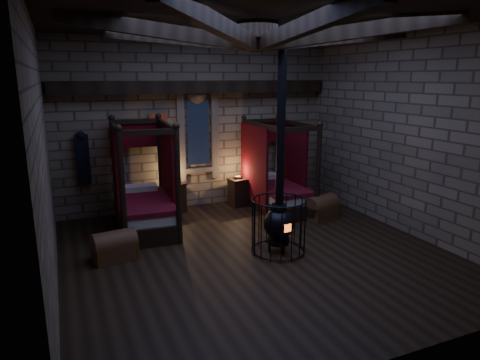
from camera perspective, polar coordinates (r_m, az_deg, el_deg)
name	(u,v)px	position (r m, az deg, el deg)	size (l,w,h in m)	color
room	(255,50)	(7.73, 2.00, 16.93)	(7.02, 7.02, 4.29)	black
bed_left	(145,203)	(9.67, -12.58, -3.04)	(1.32, 2.31, 2.34)	black
bed_right	(276,188)	(10.85, 4.87, -1.10)	(1.14, 2.13, 2.21)	black
trunk_left	(115,247)	(8.29, -16.36, -8.52)	(0.83, 0.60, 0.56)	brown
trunk_right	(321,208)	(10.34, 10.74, -3.71)	(0.90, 0.71, 0.58)	brown
nightstand_left	(175,197)	(10.75, -8.61, -2.27)	(0.55, 0.54, 0.90)	black
nightstand_right	(238,192)	(11.14, -0.28, -1.60)	(0.50, 0.48, 0.79)	black
stove	(279,221)	(8.18, 5.20, -5.44)	(1.04, 1.04, 4.05)	black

